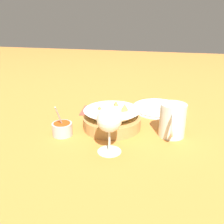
% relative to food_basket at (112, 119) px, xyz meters
% --- Properties ---
extents(ground_plane, '(4.00, 4.00, 0.00)m').
position_rel_food_basket_xyz_m(ground_plane, '(-0.03, -0.03, -0.03)').
color(ground_plane, orange).
extents(food_basket, '(0.21, 0.21, 0.10)m').
position_rel_food_basket_xyz_m(food_basket, '(0.00, 0.00, 0.00)').
color(food_basket, '#B2894C').
rests_on(food_basket, ground_plane).
extents(sauce_cup, '(0.08, 0.07, 0.12)m').
position_rel_food_basket_xyz_m(sauce_cup, '(0.10, -0.15, -0.01)').
color(sauce_cup, '#B7B7BC').
rests_on(sauce_cup, ground_plane).
extents(wine_glass, '(0.07, 0.07, 0.14)m').
position_rel_food_basket_xyz_m(wine_glass, '(0.17, 0.03, 0.07)').
color(wine_glass, silver).
rests_on(wine_glass, ground_plane).
extents(beer_mug, '(0.13, 0.09, 0.11)m').
position_rel_food_basket_xyz_m(beer_mug, '(0.02, 0.21, 0.02)').
color(beer_mug, silver).
rests_on(beer_mug, ground_plane).
extents(side_plate, '(0.23, 0.23, 0.01)m').
position_rel_food_basket_xyz_m(side_plate, '(-0.23, 0.15, -0.03)').
color(side_plate, white).
rests_on(side_plate, ground_plane).
extents(napkin, '(0.12, 0.08, 0.01)m').
position_rel_food_basket_xyz_m(napkin, '(-0.14, -0.13, -0.03)').
color(napkin, '#DB4C3D').
rests_on(napkin, ground_plane).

